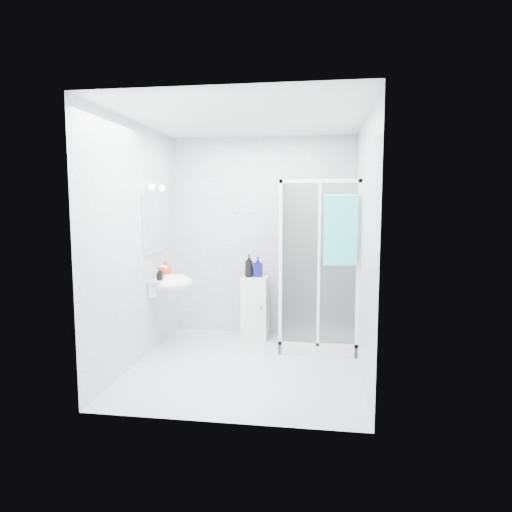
% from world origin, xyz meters
% --- Properties ---
extents(room, '(2.40, 2.60, 2.60)m').
position_xyz_m(room, '(0.00, 0.00, 1.30)').
color(room, silver).
rests_on(room, ground).
extents(shower_enclosure, '(0.90, 0.95, 2.00)m').
position_xyz_m(shower_enclosure, '(0.67, 0.77, 0.45)').
color(shower_enclosure, white).
rests_on(shower_enclosure, ground).
extents(wall_basin, '(0.46, 0.56, 0.35)m').
position_xyz_m(wall_basin, '(-0.99, 0.45, 0.80)').
color(wall_basin, white).
rests_on(wall_basin, ground).
extents(mirror, '(0.02, 0.60, 0.70)m').
position_xyz_m(mirror, '(-1.19, 0.45, 1.50)').
color(mirror, white).
rests_on(mirror, room).
extents(vanity_lights, '(0.10, 0.40, 0.08)m').
position_xyz_m(vanity_lights, '(-1.14, 0.45, 1.92)').
color(vanity_lights, silver).
rests_on(vanity_lights, room).
extents(wall_hooks, '(0.23, 0.06, 0.03)m').
position_xyz_m(wall_hooks, '(-0.25, 1.26, 1.62)').
color(wall_hooks, silver).
rests_on(wall_hooks, room).
extents(storage_cabinet, '(0.33, 0.36, 0.80)m').
position_xyz_m(storage_cabinet, '(-0.06, 1.04, 0.40)').
color(storage_cabinet, white).
rests_on(storage_cabinet, ground).
extents(hand_towel, '(0.36, 0.05, 0.78)m').
position_xyz_m(hand_towel, '(0.98, 0.36, 1.47)').
color(hand_towel, '#31B9B2').
rests_on(hand_towel, shower_enclosure).
extents(shampoo_bottle_a, '(0.13, 0.13, 0.30)m').
position_xyz_m(shampoo_bottle_a, '(-0.14, 1.02, 0.95)').
color(shampoo_bottle_a, black).
rests_on(shampoo_bottle_a, storage_cabinet).
extents(shampoo_bottle_b, '(0.14, 0.14, 0.26)m').
position_xyz_m(shampoo_bottle_b, '(-0.03, 1.07, 0.93)').
color(shampoo_bottle_b, '#0E0F56').
rests_on(shampoo_bottle_b, storage_cabinet).
extents(soap_dispenser_orange, '(0.18, 0.18, 0.19)m').
position_xyz_m(soap_dispenser_orange, '(-1.10, 0.61, 0.96)').
color(soap_dispenser_orange, red).
rests_on(soap_dispenser_orange, wall_basin).
extents(soap_dispenser_black, '(0.06, 0.06, 0.14)m').
position_xyz_m(soap_dispenser_black, '(-1.05, 0.27, 0.93)').
color(soap_dispenser_black, black).
rests_on(soap_dispenser_black, wall_basin).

